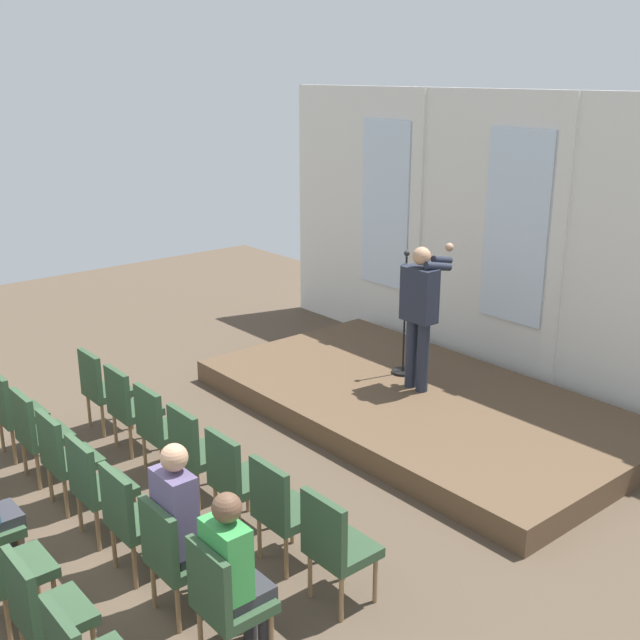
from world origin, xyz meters
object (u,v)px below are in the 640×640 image
Objects in this scene: chair_r1_c3 at (96,482)px; chair_r1_c4 at (132,514)px; chair_r0_c6 at (335,542)px; chair_r1_c1 at (37,430)px; chair_r0_c0 at (101,385)px; chair_r2_c4 at (7,562)px; audience_r1_c5 at (182,521)px; audience_r1_c6 at (234,568)px; chair_r2_c5 at (42,608)px; chair_r0_c3 at (195,448)px; speaker at (420,308)px; chair_r1_c2 at (64,454)px; chair_r0_c2 at (160,425)px; chair_r1_c6 at (224,597)px; chair_r1_c0 at (13,409)px; chair_r1_c5 at (174,552)px; chair_r0_c1 at (129,404)px; mic_stand at (404,347)px; chair_r0_c5 at (281,506)px; chair_r0_c4 at (235,475)px.

chair_r1_c3 and chair_r1_c4 have the same top height.
chair_r0_c6 is 3.43m from chair_r1_c1.
chair_r0_c0 is 3.27m from chair_r2_c4.
audience_r1_c5 is at bearing 3.41° from chair_r1_c3.
chair_r1_c4 is (2.63, -0.97, 0.00)m from chair_r0_c0.
audience_r1_c6 is 1.37× the size of chair_r2_c5.
chair_r1_c1 is 1.32m from chair_r1_c3.
chair_r1_c1 is 0.73× the size of audience_r1_c6.
chair_r0_c3 and chair_r1_c1 have the same top height.
chair_r1_c2 is (-0.55, -4.06, -0.73)m from speaker.
chair_r0_c2 and chair_r1_c1 have the same top height.
chair_r0_c0 is 3.42m from audience_r1_c5.
chair_r1_c6 is at bearing -90.00° from audience_r1_c6.
chair_r0_c6 is at bearing 13.82° from chair_r1_c0.
chair_r1_c5 is at bearing -26.20° from chair_r0_c2.
chair_r1_c2 is (1.32, 0.00, 0.00)m from chair_r1_c0.
audience_r1_c5 is at bearing -15.19° from chair_r0_c0.
chair_r2_c4 is (1.97, -1.94, 0.00)m from chair_r0_c1.
chair_r0_c6 and chair_r1_c5 have the same top height.
chair_r1_c3 is 1.00× the size of chair_r1_c5.
audience_r1_c5 is 1.07× the size of audience_r1_c6.
chair_r1_c3 is at bearing -36.43° from chair_r0_c1.
chair_r0_c6 is 1.17m from chair_r1_c5.
chair_r1_c1 is at bearing -100.04° from mic_stand.
chair_r0_c5 is (2.63, 0.00, 0.00)m from chair_r0_c1.
chair_r0_c4 is at bearing 90.00° from chair_r2_c4.
chair_r0_c3 is (0.11, -3.09, -0.73)m from speaker.
chair_r0_c0 is at bearing 180.00° from chair_r0_c1.
chair_r1_c6 is (1.97, 0.00, 0.00)m from chair_r1_c3.
speaker is at bearing 82.34° from chair_r1_c2.
chair_r0_c0 is 1.00× the size of chair_r1_c1.
chair_r1_c3 is (0.66, 0.00, 0.00)m from chair_r1_c2.
chair_r0_c4 is 1.13m from audience_r1_c5.
chair_r0_c6 is 1.00× the size of chair_r1_c2.
chair_r1_c5 is 0.73× the size of audience_r1_c6.
chair_r1_c4 is (0.00, -0.97, 0.00)m from chair_r0_c4.
chair_r1_c4 is (0.66, -0.97, 0.00)m from chair_r0_c3.
chair_r0_c5 is at bearing 0.00° from chair_r0_c0.
chair_r0_c3 and chair_r0_c4 have the same top height.
chair_r1_c4 is (0.66, 0.00, 0.00)m from chair_r1_c3.
chair_r1_c3 is (0.11, -4.06, -0.73)m from speaker.
chair_r1_c2 is 1.97m from chair_r1_c5.
chair_r1_c4 is (1.97, 0.00, 0.00)m from chair_r1_c1.
chair_r0_c1 is 1.00× the size of chair_r1_c5.
audience_r1_c5 is (-0.66, -0.89, 0.23)m from chair_r0_c6.
chair_r1_c0 is 3.43m from chair_r2_c5.
chair_r1_c2 is at bearing -91.36° from mic_stand.
chair_r0_c4 is 1.17m from chair_r1_c5.
mic_stand is at bearing 97.39° from chair_r1_c3.
chair_r1_c6 is (2.63, 0.00, 0.00)m from chair_r1_c2.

